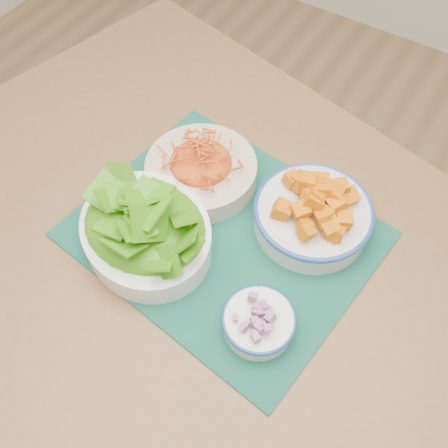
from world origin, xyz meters
name	(u,v)px	position (x,y,z in m)	size (l,w,h in m)	color
ground	(152,393)	(0.00, 0.00, 0.00)	(4.00, 4.00, 0.00)	#A88251
table	(222,278)	(0.16, 0.14, 0.66)	(1.49, 1.16, 0.75)	brown
placemat	(224,234)	(0.14, 0.18, 0.75)	(0.50, 0.41, 0.00)	#0A352A
carrot_bowl	(201,167)	(0.04, 0.26, 0.79)	(0.27, 0.27, 0.08)	beige
squash_bowl	(314,210)	(0.26, 0.28, 0.80)	(0.25, 0.25, 0.10)	silver
lettuce_bowl	(145,226)	(0.04, 0.09, 0.81)	(0.32, 0.30, 0.11)	white
onion_bowl	(259,320)	(0.28, 0.06, 0.78)	(0.14, 0.14, 0.06)	white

